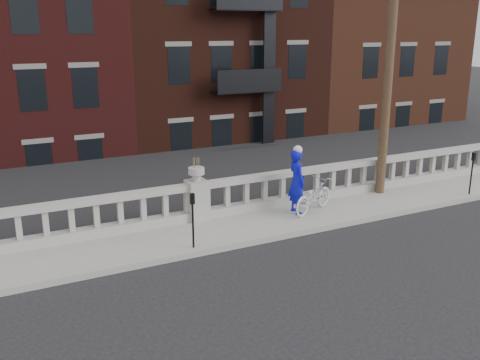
# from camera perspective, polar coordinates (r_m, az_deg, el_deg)

# --- Properties ---
(ground) EXTENTS (120.00, 120.00, 0.00)m
(ground) POSITION_cam_1_polar(r_m,az_deg,el_deg) (11.67, 3.10, -10.80)
(ground) COLOR black
(ground) RESTS_ON ground
(sidewalk) EXTENTS (32.00, 2.20, 0.15)m
(sidewalk) POSITION_cam_1_polar(r_m,az_deg,el_deg) (14.08, -3.06, -5.64)
(sidewalk) COLOR gray
(sidewalk) RESTS_ON ground
(balustrade) EXTENTS (28.00, 0.34, 1.03)m
(balustrade) POSITION_cam_1_polar(r_m,az_deg,el_deg) (14.71, -4.60, -2.37)
(balustrade) COLOR gray
(balustrade) RESTS_ON sidewalk
(planter_pedestal) EXTENTS (0.55, 0.55, 1.76)m
(planter_pedestal) POSITION_cam_1_polar(r_m,az_deg,el_deg) (14.66, -4.62, -1.67)
(planter_pedestal) COLOR gray
(planter_pedestal) RESTS_ON sidewalk
(lower_level) EXTENTS (80.00, 44.00, 20.80)m
(lower_level) POSITION_cam_1_polar(r_m,az_deg,el_deg) (32.67, -16.98, 10.63)
(lower_level) COLOR #605E59
(lower_level) RESTS_ON ground
(utility_pole) EXTENTS (1.60, 0.28, 10.00)m
(utility_pole) POSITION_cam_1_polar(r_m,az_deg,el_deg) (17.05, 15.88, 15.30)
(utility_pole) COLOR #422D1E
(utility_pole) RESTS_ON sidewalk
(parking_meter_c) EXTENTS (0.10, 0.09, 1.36)m
(parking_meter_c) POSITION_cam_1_polar(r_m,az_deg,el_deg) (12.72, -5.07, -3.66)
(parking_meter_c) COLOR black
(parking_meter_c) RESTS_ON sidewalk
(parking_meter_d) EXTENTS (0.10, 0.09, 1.36)m
(parking_meter_d) POSITION_cam_1_polar(r_m,az_deg,el_deg) (18.32, 23.53, 1.15)
(parking_meter_d) COLOR black
(parking_meter_d) RESTS_ON sidewalk
(bicycle) EXTENTS (1.87, 1.30, 0.93)m
(bicycle) POSITION_cam_1_polar(r_m,az_deg,el_deg) (15.43, 7.80, -1.69)
(bicycle) COLOR silver
(bicycle) RESTS_ON sidewalk
(cyclist) EXTENTS (0.52, 0.72, 1.85)m
(cyclist) POSITION_cam_1_polar(r_m,az_deg,el_deg) (15.15, 6.07, -0.15)
(cyclist) COLOR #0C10BF
(cyclist) RESTS_ON sidewalk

